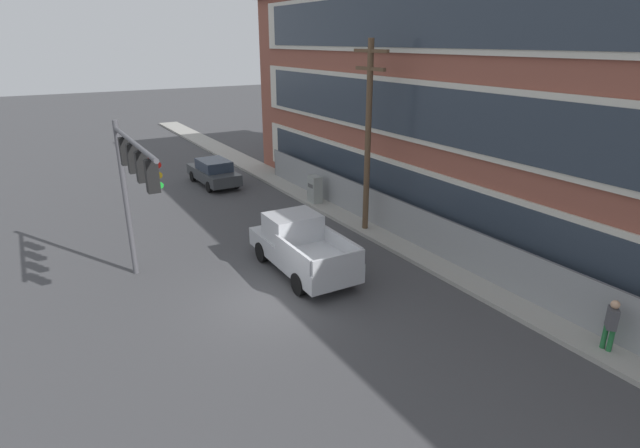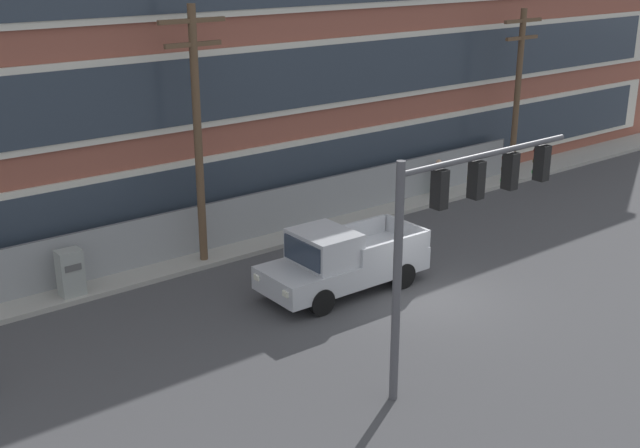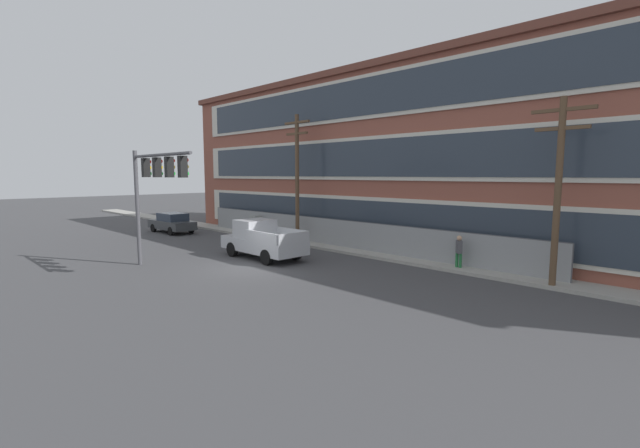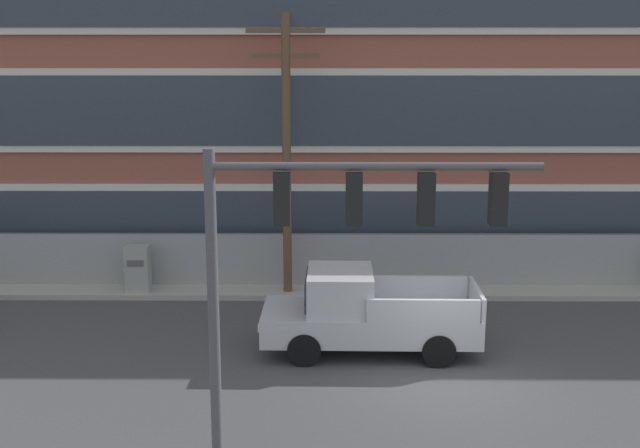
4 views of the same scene
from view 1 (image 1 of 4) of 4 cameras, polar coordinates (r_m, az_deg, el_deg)
name	(u,v)px [view 1 (image 1 of 4)]	position (r m, az deg, el deg)	size (l,w,h in m)	color
ground_plane	(273,303)	(16.97, -5.34, -8.98)	(160.00, 160.00, 0.00)	#424244
sidewalk_building_side	(431,257)	(20.54, 12.55, -3.73)	(80.00, 1.86, 0.16)	#9E9B93
chain_link_fence	(414,226)	(21.29, 10.75, -0.28)	(26.76, 0.06, 1.81)	gray
traffic_signal_mast	(133,174)	(16.92, -20.63, 5.36)	(5.71, 0.43, 5.73)	#4C4C51
pickup_truck_silver	(300,246)	(18.81, -2.25, -2.57)	(5.38, 2.26, 2.06)	#B2B5BA
sedan_dark_grey	(214,172)	(30.87, -12.06, 5.84)	(4.62, 1.98, 1.56)	#383A3D
utility_pole_near_corner	(368,131)	(21.85, 5.53, 10.54)	(2.26, 0.26, 8.36)	brown
electrical_cabinet	(315,191)	(26.40, -0.59, 3.82)	(0.71, 0.55, 1.57)	#939993
pedestrian_near_cabinet	(611,324)	(16.04, 30.31, -9.81)	(0.44, 0.46, 1.69)	#236B38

